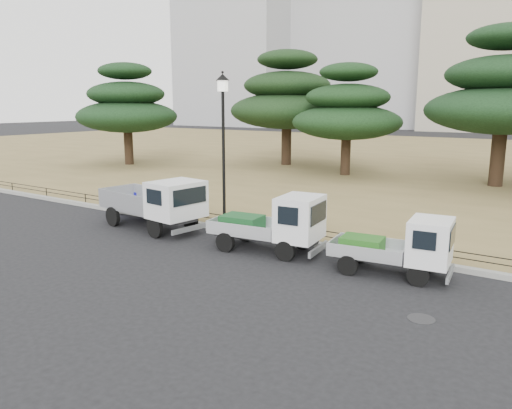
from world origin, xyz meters
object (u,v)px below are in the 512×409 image
Objects in this scene: truck_large at (156,201)px; truck_kei_rear at (399,246)px; truck_kei_front at (274,223)px; tarp_pile at (133,202)px; street_lamp at (223,124)px.

truck_large is 9.23m from truck_kei_rear.
truck_large reaches higher than truck_kei_front.
tarp_pile is (-12.03, 1.48, -0.34)m from truck_kei_rear.
truck_kei_front is at bearing 7.04° from truck_large.
truck_kei_rear is 12.12m from tarp_pile.
truck_kei_rear is (9.23, -0.05, -0.25)m from truck_large.
truck_large is 3.20m from tarp_pile.
street_lamp is at bearing 161.25° from truck_kei_rear.
tarp_pile is (-4.83, -0.10, -3.40)m from street_lamp.
truck_large is 3.19× the size of tarp_pile.
street_lamp is (-7.19, 1.58, 3.07)m from truck_kei_rear.
truck_large is at bearing 173.34° from truck_kei_rear.
street_lamp reaches higher than truck_kei_rear.
truck_kei_front is 0.67× the size of street_lamp.
truck_large is 3.80m from street_lamp.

